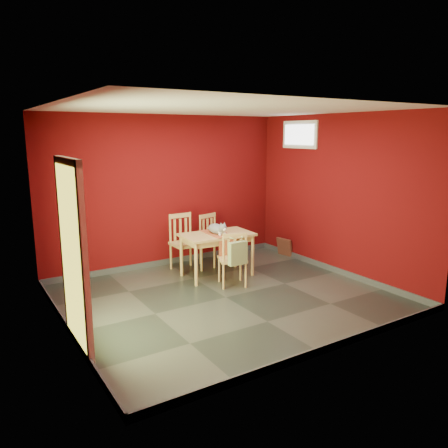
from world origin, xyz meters
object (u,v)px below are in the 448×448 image
chair_far_left (185,242)px  cat (217,227)px  dining_table (217,239)px  chair_far_right (213,239)px  tote_bag (238,253)px  chair_near (233,258)px  picture_frame (285,247)px

chair_far_left → cat: bearing=-64.2°
cat → dining_table: bearing=21.3°
dining_table → chair_far_right: chair_far_right is taller
chair_far_right → tote_bag: chair_far_right is taller
cat → chair_near: bearing=-72.7°
chair_far_left → chair_near: 1.19m
chair_far_right → chair_far_left: bearing=-174.4°
tote_bag → cat: 0.81m
tote_bag → picture_frame: tote_bag is taller
chair_far_right → tote_bag: size_ratio=2.16×
chair_far_left → picture_frame: chair_far_left is taller
dining_table → chair_far_right: 0.76m
dining_table → tote_bag: tote_bag is taller
tote_bag → chair_near: bearing=76.8°
picture_frame → chair_far_left: bearing=173.1°
chair_far_right → chair_near: bearing=-106.4°
chair_far_right → cat: size_ratio=2.01×
dining_table → tote_bag: size_ratio=2.84×
chair_far_right → picture_frame: chair_far_right is taller
dining_table → cat: bearing=-179.9°
chair_far_right → cat: 0.83m
chair_far_right → tote_bag: 1.49m
chair_far_left → cat: size_ratio=2.17×
chair_near → cat: cat is taller
dining_table → chair_far_left: chair_far_left is taller
tote_bag → picture_frame: size_ratio=1.16×
chair_near → cat: (0.04, 0.55, 0.40)m
dining_table → picture_frame: bearing=11.3°
chair_far_left → chair_near: bearing=-77.6°
chair_far_right → picture_frame: 1.52m
cat → chair_far_left: bearing=137.1°
dining_table → chair_far_right: bearing=64.7°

